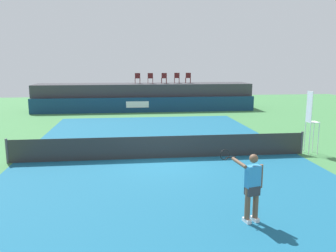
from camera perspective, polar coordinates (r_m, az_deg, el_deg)
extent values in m
plane|color=#3D7A42|center=(17.44, -2.03, -2.67)|extent=(48.00, 48.00, 0.00)
cube|color=#16597A|center=(14.54, -1.07, -5.35)|extent=(12.00, 22.00, 0.00)
cube|color=navy|center=(27.66, -3.80, 3.51)|extent=(18.00, 0.20, 1.20)
cube|color=white|center=(27.52, -5.09, 3.58)|extent=(1.80, 0.02, 0.50)
cube|color=#38383D|center=(29.39, -3.99, 4.90)|extent=(18.00, 2.80, 2.20)
cylinder|color=#561919|center=(29.49, -4.70, 7.48)|extent=(0.04, 0.04, 0.44)
cylinder|color=#561919|center=(29.47, -5.49, 7.47)|extent=(0.04, 0.04, 0.44)
cylinder|color=#561919|center=(29.08, -4.66, 7.44)|extent=(0.04, 0.04, 0.44)
cylinder|color=#561919|center=(29.06, -5.46, 7.42)|extent=(0.04, 0.04, 0.44)
cube|color=#561919|center=(29.26, -5.09, 7.91)|extent=(0.45, 0.45, 0.03)
cube|color=#561919|center=(29.05, -5.07, 8.34)|extent=(0.44, 0.03, 0.42)
cylinder|color=#561919|center=(29.42, -2.56, 7.50)|extent=(0.04, 0.04, 0.44)
cylinder|color=#561919|center=(29.42, -3.35, 7.49)|extent=(0.04, 0.04, 0.44)
cylinder|color=#561919|center=(29.02, -2.54, 7.46)|extent=(0.04, 0.04, 0.44)
cylinder|color=#561919|center=(29.01, -3.34, 7.45)|extent=(0.04, 0.04, 0.44)
cube|color=#561919|center=(29.21, -2.95, 7.93)|extent=(0.46, 0.46, 0.03)
cube|color=#561919|center=(28.99, -2.95, 8.36)|extent=(0.44, 0.04, 0.42)
cylinder|color=#561919|center=(29.60, -0.31, 7.53)|extent=(0.04, 0.04, 0.44)
cylinder|color=#561919|center=(29.57, -1.10, 7.52)|extent=(0.04, 0.04, 0.44)
cylinder|color=#561919|center=(29.20, -0.24, 7.49)|extent=(0.04, 0.04, 0.44)
cylinder|color=#561919|center=(29.17, -1.04, 7.48)|extent=(0.04, 0.04, 0.44)
cube|color=#561919|center=(29.38, -0.67, 7.96)|extent=(0.45, 0.45, 0.03)
cube|color=#561919|center=(29.16, -0.64, 8.38)|extent=(0.44, 0.04, 0.42)
cylinder|color=#561919|center=(30.04, 1.84, 7.57)|extent=(0.04, 0.04, 0.44)
cylinder|color=#561919|center=(30.02, 1.06, 7.57)|extent=(0.04, 0.04, 0.44)
cylinder|color=#561919|center=(29.64, 1.88, 7.53)|extent=(0.04, 0.04, 0.44)
cylinder|color=#561919|center=(29.62, 1.09, 7.53)|extent=(0.04, 0.04, 0.44)
cube|color=#561919|center=(29.82, 1.47, 8.00)|extent=(0.48, 0.48, 0.03)
cube|color=#561919|center=(29.60, 1.49, 8.41)|extent=(0.44, 0.07, 0.42)
cylinder|color=#561919|center=(30.22, 3.69, 7.57)|extent=(0.04, 0.04, 0.44)
cylinder|color=#561919|center=(30.18, 2.92, 7.57)|extent=(0.04, 0.04, 0.44)
cylinder|color=#561919|center=(29.82, 3.77, 7.53)|extent=(0.04, 0.04, 0.44)
cylinder|color=#561919|center=(29.78, 2.99, 7.53)|extent=(0.04, 0.04, 0.44)
cube|color=#561919|center=(29.99, 3.35, 8.00)|extent=(0.47, 0.47, 0.03)
cube|color=#561919|center=(29.77, 3.39, 8.41)|extent=(0.44, 0.06, 0.42)
cylinder|color=white|center=(16.31, 23.67, -1.97)|extent=(0.04, 0.04, 1.40)
cylinder|color=white|center=(16.65, 22.96, -1.68)|extent=(0.04, 0.04, 1.40)
cylinder|color=white|center=(16.11, 22.45, -2.03)|extent=(0.04, 0.04, 1.40)
cylinder|color=white|center=(16.45, 21.75, -1.73)|extent=(0.04, 0.04, 1.40)
cube|color=white|center=(16.25, 22.89, 0.61)|extent=(0.45, 0.45, 0.03)
cube|color=white|center=(16.05, 22.42, 2.99)|extent=(0.03, 0.44, 1.33)
cube|color=#2D2D2D|center=(14.42, -1.07, -3.54)|extent=(12.40, 0.02, 0.95)
cylinder|color=#4C4C51|center=(15.15, -25.17, -3.78)|extent=(0.10, 0.10, 1.00)
cylinder|color=#4C4C51|center=(16.21, 21.32, -2.60)|extent=(0.10, 0.10, 1.00)
cube|color=white|center=(9.34, 14.21, -14.73)|extent=(0.18, 0.28, 0.10)
cylinder|color=brown|center=(9.15, 14.34, -12.13)|extent=(0.14, 0.14, 0.82)
cube|color=white|center=(9.21, 12.94, -15.04)|extent=(0.18, 0.28, 0.10)
cylinder|color=brown|center=(9.03, 13.06, -12.40)|extent=(0.14, 0.14, 0.82)
cube|color=#333338|center=(8.97, 13.80, -10.32)|extent=(0.38, 0.29, 0.24)
cube|color=#338CCC|center=(8.85, 13.90, -8.14)|extent=(0.40, 0.28, 0.56)
sphere|color=brown|center=(8.71, 14.04, -5.27)|extent=(0.22, 0.22, 0.22)
cylinder|color=brown|center=(8.99, 15.17, -8.04)|extent=(0.09, 0.09, 0.60)
cylinder|color=brown|center=(8.84, 11.71, -5.98)|extent=(0.23, 0.61, 0.14)
cylinder|color=black|center=(9.18, 10.33, -5.15)|extent=(0.30, 0.10, 0.03)
torus|color=black|center=(9.42, 9.43, -4.72)|extent=(0.30, 0.10, 0.30)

